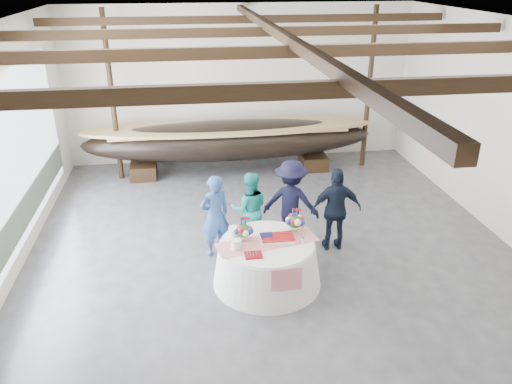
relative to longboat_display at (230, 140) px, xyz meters
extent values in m
cube|color=#3D3D42|center=(0.44, -4.85, -0.97)|extent=(10.00, 12.00, 0.01)
cube|color=silver|center=(0.44, 1.15, 1.28)|extent=(10.00, 0.02, 4.50)
cube|color=white|center=(0.44, -4.85, 3.53)|extent=(10.00, 12.00, 0.01)
cube|color=black|center=(0.44, -8.35, 3.28)|extent=(9.80, 0.12, 0.18)
cube|color=black|center=(0.44, -5.85, 3.28)|extent=(9.80, 0.12, 0.18)
cube|color=black|center=(0.44, -3.35, 3.28)|extent=(9.80, 0.12, 0.18)
cube|color=black|center=(0.44, -0.85, 3.28)|extent=(9.80, 0.12, 0.18)
cube|color=black|center=(0.44, -4.85, 3.41)|extent=(0.15, 11.76, 0.15)
cylinder|color=black|center=(-3.06, 0.00, 1.28)|extent=(0.14, 0.14, 4.50)
cylinder|color=black|center=(3.94, 0.00, 1.28)|extent=(0.14, 0.14, 4.50)
cube|color=silver|center=(-4.51, -3.85, 1.03)|extent=(0.02, 7.00, 3.20)
cube|color=#596654|center=(-4.50, -3.85, -0.07)|extent=(0.02, 7.00, 0.60)
cube|color=black|center=(-2.43, 0.00, -0.77)|extent=(0.71, 0.91, 0.41)
cube|color=black|center=(2.43, 0.00, -0.77)|extent=(0.71, 0.91, 0.41)
ellipsoid|color=black|center=(0.00, 0.00, -0.01)|extent=(8.12, 1.62, 1.12)
cube|color=#9E7A4C|center=(0.00, 0.00, 0.30)|extent=(6.49, 1.07, 0.06)
cone|color=white|center=(0.13, -5.58, -0.56)|extent=(2.00, 2.00, 0.83)
cylinder|color=white|center=(0.13, -5.58, -0.13)|extent=(1.70, 1.70, 0.04)
cube|color=red|center=(0.13, -5.58, -0.11)|extent=(1.92, 0.91, 0.01)
cube|color=white|center=(0.33, -5.55, -0.08)|extent=(0.60, 0.40, 0.07)
cylinder|color=white|center=(-0.44, -5.73, -0.02)|extent=(0.18, 0.18, 0.18)
cylinder|color=white|center=(-0.44, -5.26, -0.02)|extent=(0.18, 0.18, 0.19)
cube|color=maroon|center=(-0.18, -6.00, -0.10)|extent=(0.30, 0.24, 0.03)
cone|color=silver|center=(0.75, -5.70, -0.05)|extent=(0.09, 0.09, 0.12)
imported|color=navy|center=(-0.73, -4.39, -0.11)|extent=(0.74, 0.62, 1.72)
imported|color=teal|center=(0.01, -4.10, -0.16)|extent=(0.83, 0.67, 1.62)
imported|color=black|center=(0.88, -4.13, -0.05)|extent=(1.36, 1.06, 1.84)
imported|color=black|center=(1.73, -4.54, -0.08)|extent=(1.06, 0.46, 1.79)
camera|label=1|loc=(-1.20, -13.29, 4.43)|focal=35.00mm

